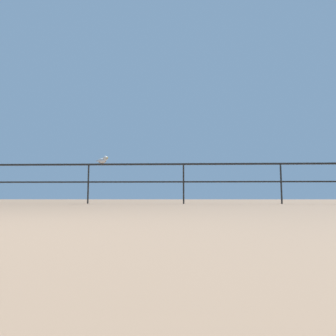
# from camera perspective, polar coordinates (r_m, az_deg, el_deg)

# --- Properties ---
(pier_railing) EXTENTS (18.52, 0.05, 1.11)m
(pier_railing) POSITION_cam_1_polar(r_m,az_deg,el_deg) (8.20, -6.25, -1.06)
(pier_railing) COLOR black
(pier_railing) RESTS_ON ground_plane
(seagull_on_rail) EXTENTS (0.41, 0.28, 0.21)m
(seagull_on_rail) POSITION_cam_1_polar(r_m,az_deg,el_deg) (8.41, -12.49, 1.48)
(seagull_on_rail) COLOR silver
(seagull_on_rail) RESTS_ON pier_railing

